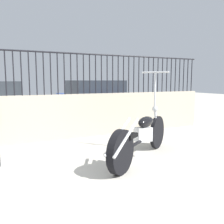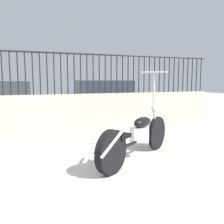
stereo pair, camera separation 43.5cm
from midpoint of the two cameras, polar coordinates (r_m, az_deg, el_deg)
The scene contains 4 objects.
low_wall at distance 5.68m, azimuth -22.12°, elevation -1.67°, with size 10.65×0.18×1.02m.
motorcycle_black at distance 4.16m, azimuth 8.17°, elevation -5.87°, with size 1.92×1.35×1.51m.
car_white at distance 8.63m, azimuth -22.67°, elevation 2.23°, with size 1.86×4.56×1.31m.
car_blue at distance 8.77m, azimuth -1.02°, elevation 2.91°, with size 2.05×4.33×1.33m.
Camera 2 is at (0.25, -3.14, 1.35)m, focal length 40.00 mm.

